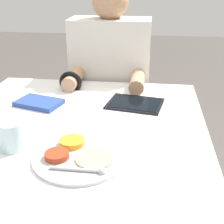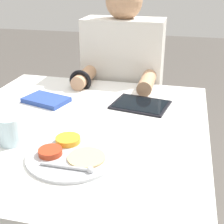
{
  "view_description": "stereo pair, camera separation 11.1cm",
  "coord_description": "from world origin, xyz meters",
  "px_view_note": "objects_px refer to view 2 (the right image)",
  "views": [
    {
      "loc": [
        0.27,
        -1.01,
        1.28
      ],
      "look_at": [
        0.14,
        0.0,
        0.82
      ],
      "focal_mm": 50.0,
      "sensor_mm": 36.0,
      "label": 1
    },
    {
      "loc": [
        0.38,
        -0.99,
        1.28
      ],
      "look_at": [
        0.14,
        0.0,
        0.82
      ],
      "focal_mm": 50.0,
      "sensor_mm": 36.0,
      "label": 2
    }
  ],
  "objects_px": {
    "drinking_glass": "(10,131)",
    "tablet_device": "(141,105)",
    "thali_tray": "(71,154)",
    "person_diner": "(122,105)",
    "red_notebook": "(46,100)"
  },
  "relations": [
    {
      "from": "tablet_device",
      "to": "person_diner",
      "type": "distance_m",
      "value": 0.47
    },
    {
      "from": "person_diner",
      "to": "drinking_glass",
      "type": "height_order",
      "value": "person_diner"
    },
    {
      "from": "thali_tray",
      "to": "tablet_device",
      "type": "bearing_deg",
      "value": 71.6
    },
    {
      "from": "thali_tray",
      "to": "person_diner",
      "type": "distance_m",
      "value": 0.87
    },
    {
      "from": "drinking_glass",
      "to": "tablet_device",
      "type": "bearing_deg",
      "value": 48.52
    },
    {
      "from": "thali_tray",
      "to": "red_notebook",
      "type": "height_order",
      "value": "thali_tray"
    },
    {
      "from": "tablet_device",
      "to": "person_diner",
      "type": "xyz_separation_m",
      "value": [
        -0.16,
        0.4,
        -0.19
      ]
    },
    {
      "from": "thali_tray",
      "to": "drinking_glass",
      "type": "distance_m",
      "value": 0.22
    },
    {
      "from": "tablet_device",
      "to": "drinking_glass",
      "type": "distance_m",
      "value": 0.55
    },
    {
      "from": "thali_tray",
      "to": "person_diner",
      "type": "height_order",
      "value": "person_diner"
    },
    {
      "from": "person_diner",
      "to": "drinking_glass",
      "type": "bearing_deg",
      "value": -104.11
    },
    {
      "from": "thali_tray",
      "to": "red_notebook",
      "type": "relative_size",
      "value": 1.34
    },
    {
      "from": "red_notebook",
      "to": "person_diner",
      "type": "bearing_deg",
      "value": 62.03
    },
    {
      "from": "drinking_glass",
      "to": "red_notebook",
      "type": "bearing_deg",
      "value": 96.22
    },
    {
      "from": "tablet_device",
      "to": "person_diner",
      "type": "relative_size",
      "value": 0.21
    }
  ]
}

